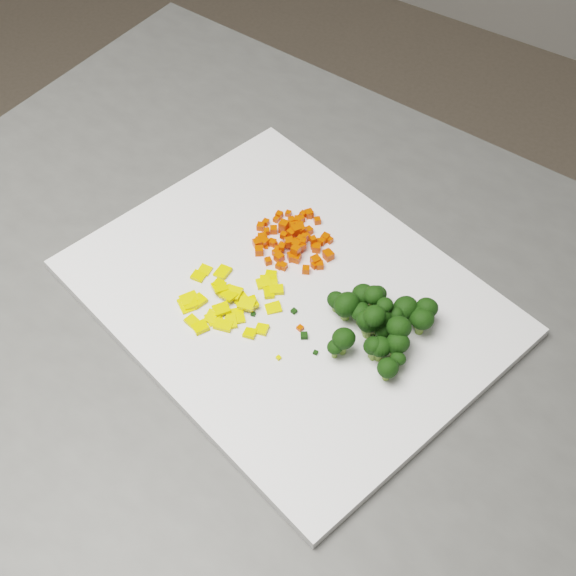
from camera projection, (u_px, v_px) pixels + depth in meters
The scene contains 157 objects.
ground at pixel (134, 542), 1.58m from camera, with size 4.00×4.00×0.00m, color #786755.
counter_block at pixel (310, 522), 1.14m from camera, with size 1.04×0.73×0.90m, color #4B4B48.
cutting_board at pixel (288, 297), 0.82m from camera, with size 0.41×0.32×0.01m, color white.
carrot_pile at pixel (294, 236), 0.85m from camera, with size 0.09×0.09×0.03m, color red, non-canonical shape.
pepper_pile at pixel (233, 295), 0.81m from camera, with size 0.11×0.11×0.01m, color yellow, non-canonical shape.
broccoli_pile at pixel (381, 318), 0.77m from camera, with size 0.11×0.11×0.05m, color black, non-canonical shape.
carrot_cube_0 at pixel (310, 215), 0.88m from camera, with size 0.01×0.01×0.01m, color red.
carrot_cube_1 at pixel (301, 230), 0.86m from camera, with size 0.01×0.01×0.01m, color red.
carrot_cube_2 at pixel (295, 243), 0.85m from camera, with size 0.01×0.01×0.01m, color red.
carrot_cube_3 at pixel (296, 245), 0.84m from camera, with size 0.01×0.01×0.01m, color red.
carrot_cube_4 at pixel (306, 270), 0.83m from camera, with size 0.01×0.01×0.01m, color red.
carrot_cube_5 at pixel (291, 245), 0.85m from camera, with size 0.01×0.01×0.01m, color red.
carrot_cube_6 at pixel (297, 231), 0.86m from camera, with size 0.01×0.01×0.01m, color red.
carrot_cube_7 at pixel (305, 232), 0.86m from camera, with size 0.01×0.01×0.01m, color red.
carrot_cube_8 at pixel (274, 243), 0.86m from camera, with size 0.01×0.01×0.01m, color red.
carrot_cube_9 at pixel (296, 258), 0.84m from camera, with size 0.01×0.01×0.01m, color red.
carrot_cube_10 at pixel (263, 237), 0.86m from camera, with size 0.01×0.01×0.01m, color red.
carrot_cube_11 at pixel (282, 246), 0.85m from camera, with size 0.01×0.01×0.01m, color red.
carrot_cube_12 at pixel (279, 257), 0.84m from camera, with size 0.01×0.01×0.01m, color red.
carrot_cube_13 at pixel (273, 243), 0.86m from camera, with size 0.01×0.01×0.01m, color red.
carrot_cube_14 at pixel (315, 265), 0.84m from camera, with size 0.01×0.01×0.01m, color red.
carrot_cube_15 at pixel (299, 220), 0.88m from camera, with size 0.01×0.01×0.01m, color red.
carrot_cube_16 at pixel (270, 242), 0.86m from camera, with size 0.01×0.01×0.01m, color red.
carrot_cube_17 at pixel (316, 261), 0.84m from camera, with size 0.01×0.01×0.01m, color red.
carrot_cube_18 at pixel (284, 235), 0.86m from camera, with size 0.01×0.01×0.01m, color red.
carrot_cube_19 at pixel (327, 254), 0.85m from camera, with size 0.01×0.01×0.01m, color red.
carrot_cube_20 at pixel (277, 253), 0.85m from camera, with size 0.01×0.01×0.01m, color red.
carrot_cube_21 at pixel (295, 249), 0.84m from camera, with size 0.01×0.01×0.01m, color red.
carrot_cube_22 at pixel (304, 237), 0.85m from camera, with size 0.01×0.01×0.01m, color red.
carrot_cube_23 at pixel (267, 231), 0.87m from camera, with size 0.01×0.01×0.01m, color red.
carrot_cube_24 at pixel (300, 245), 0.85m from camera, with size 0.01×0.01×0.01m, color red.
carrot_cube_25 at pixel (297, 232), 0.86m from camera, with size 0.01×0.01×0.01m, color red.
carrot_cube_26 at pixel (325, 237), 0.86m from camera, with size 0.01×0.01×0.01m, color red.
carrot_cube_27 at pixel (315, 247), 0.85m from camera, with size 0.01×0.01×0.01m, color red.
carrot_cube_28 at pixel (296, 250), 0.84m from camera, with size 0.01×0.01×0.01m, color red.
carrot_cube_29 at pixel (289, 242), 0.85m from camera, with size 0.01×0.01×0.01m, color red.
carrot_cube_30 at pixel (279, 215), 0.88m from camera, with size 0.01×0.01×0.01m, color red.
carrot_cube_31 at pixel (259, 251), 0.85m from camera, with size 0.01×0.01×0.01m, color red.
carrot_cube_32 at pixel (264, 242), 0.85m from camera, with size 0.01×0.01×0.01m, color red.
carrot_cube_33 at pixel (299, 248), 0.85m from camera, with size 0.01×0.01×0.01m, color red.
carrot_cube_34 at pixel (328, 255), 0.84m from camera, with size 0.01×0.01×0.01m, color red.
carrot_cube_35 at pixel (266, 222), 0.87m from camera, with size 0.01×0.01×0.01m, color red.
carrot_cube_36 at pixel (282, 230), 0.87m from camera, with size 0.01×0.01×0.01m, color red.
carrot_cube_37 at pixel (309, 231), 0.87m from camera, with size 0.01×0.01×0.01m, color red.
carrot_cube_38 at pixel (305, 237), 0.86m from camera, with size 0.01×0.01×0.01m, color red.
carrot_cube_39 at pixel (296, 230), 0.86m from camera, with size 0.01×0.01×0.01m, color red.
carrot_cube_40 at pixel (313, 240), 0.85m from camera, with size 0.01×0.01×0.01m, color red.
carrot_cube_41 at pixel (257, 243), 0.85m from camera, with size 0.01×0.01×0.01m, color red.
carrot_cube_42 at pixel (309, 214), 0.88m from camera, with size 0.01×0.01×0.01m, color red.
carrot_cube_43 at pixel (282, 247), 0.84m from camera, with size 0.01×0.01×0.01m, color red.
carrot_cube_44 at pixel (298, 224), 0.87m from camera, with size 0.01×0.01×0.01m, color red.
carrot_cube_45 at pixel (283, 266), 0.83m from camera, with size 0.01×0.01×0.01m, color red.
carrot_cube_46 at pixel (276, 220), 0.88m from camera, with size 0.01×0.01×0.01m, color red.
carrot_cube_47 at pixel (298, 220), 0.88m from camera, with size 0.01×0.01×0.01m, color red.
carrot_cube_48 at pixel (320, 265), 0.84m from camera, with size 0.01×0.01×0.01m, color red.
carrot_cube_49 at pixel (261, 238), 0.86m from camera, with size 0.01×0.01×0.01m, color red.
carrot_cube_50 at pixel (279, 266), 0.84m from camera, with size 0.01×0.01×0.01m, color red.
carrot_cube_51 at pixel (317, 221), 0.88m from camera, with size 0.01×0.01×0.01m, color red.
carrot_cube_52 at pixel (288, 214), 0.88m from camera, with size 0.01×0.01×0.01m, color red.
carrot_cube_53 at pixel (295, 223), 0.87m from camera, with size 0.01×0.01×0.01m, color red.
carrot_cube_54 at pixel (259, 241), 0.86m from camera, with size 0.01×0.01×0.01m, color red.
carrot_cube_55 at pixel (301, 219), 0.88m from camera, with size 0.01×0.01×0.01m, color red.
carrot_cube_56 at pixel (330, 240), 0.86m from camera, with size 0.01×0.01×0.01m, color red.
carrot_cube_57 at pixel (287, 225), 0.87m from camera, with size 0.01×0.01×0.01m, color red.
carrot_cube_58 at pixel (290, 227), 0.87m from camera, with size 0.01×0.01×0.01m, color red.
carrot_cube_59 at pixel (292, 232), 0.86m from camera, with size 0.01×0.01×0.01m, color red.
carrot_cube_60 at pixel (317, 248), 0.85m from camera, with size 0.01×0.01×0.01m, color red.
carrot_cube_61 at pixel (300, 239), 0.85m from camera, with size 0.01×0.01×0.01m, color red.
carrot_cube_62 at pixel (319, 242), 0.86m from camera, with size 0.01×0.01×0.01m, color red.
carrot_cube_63 at pixel (299, 244), 0.85m from camera, with size 0.01×0.01×0.01m, color red.
carrot_cube_64 at pixel (295, 242), 0.85m from camera, with size 0.01×0.01×0.01m, color red.
carrot_cube_65 at pixel (261, 226), 0.87m from camera, with size 0.01×0.01×0.01m, color red.
carrot_cube_66 at pixel (274, 230), 0.87m from camera, with size 0.01×0.01×0.01m, color red.
carrot_cube_67 at pixel (268, 261), 0.84m from camera, with size 0.01×0.01×0.01m, color red.
carrot_cube_68 at pixel (292, 243), 0.85m from camera, with size 0.01×0.01×0.01m, color red.
carrot_cube_69 at pixel (287, 232), 0.86m from camera, with size 0.01×0.01×0.01m, color red.
carrot_cube_70 at pixel (322, 241), 0.86m from camera, with size 0.01×0.01×0.01m, color red.
carrot_cube_71 at pixel (303, 242), 0.85m from camera, with size 0.01×0.01×0.01m, color red.
carrot_cube_72 at pixel (315, 244), 0.85m from camera, with size 0.01×0.01×0.01m, color red.
carrot_cube_73 at pixel (296, 232), 0.87m from camera, with size 0.01×0.01×0.01m, color red.
carrot_cube_74 at pixel (292, 233), 0.85m from camera, with size 0.01×0.01×0.01m, color red.
carrot_cube_75 at pixel (302, 246), 0.85m from camera, with size 0.01×0.01×0.01m, color red.
carrot_cube_76 at pixel (303, 214), 0.88m from camera, with size 0.01×0.01×0.01m, color red.
carrot_cube_77 at pixel (300, 226), 0.86m from camera, with size 0.01×0.01×0.01m, color red.
carrot_cube_78 at pixel (284, 225), 0.86m from camera, with size 0.01×0.01×0.01m, color red.
carrot_cube_79 at pixel (278, 251), 0.85m from camera, with size 0.01×0.01×0.01m, color red.
carrot_cube_80 at pixel (292, 221), 0.88m from camera, with size 0.01×0.01×0.01m, color red.
carrot_cube_81 at pixel (292, 257), 0.84m from camera, with size 0.01×0.01×0.01m, color red.
pepper_chunk_0 at pixel (277, 290), 0.82m from camera, with size 0.01×0.01×0.00m, color yellow.
pepper_chunk_1 at pixel (247, 304), 0.80m from camera, with size 0.02×0.01×0.00m, color yellow.
pepper_chunk_2 at pixel (229, 295), 0.81m from camera, with size 0.01×0.02×0.00m, color yellow.
pepper_chunk_3 at pixel (238, 316), 0.80m from camera, with size 0.02×0.01×0.00m, color yellow.
pepper_chunk_4 at pixel (187, 305), 0.81m from camera, with size 0.02×0.02×0.00m, color yellow.
pepper_chunk_5 at pixel (219, 284), 0.82m from camera, with size 0.01×0.01×0.00m, color yellow.
pepper_chunk_6 at pixel (250, 333), 0.78m from camera, with size 0.01×0.01×0.00m, color yellow.
pepper_chunk_7 at pixel (214, 318), 0.80m from camera, with size 0.02×0.01×0.00m, color yellow.
pepper_chunk_8 at pixel (240, 298), 0.81m from camera, with size 0.01×0.01×0.00m, color yellow.
pepper_chunk_9 at pixel (264, 283), 0.82m from camera, with size 0.01×0.01×0.00m, color yellow.
pepper_chunk_10 at pixel (223, 325), 0.79m from camera, with size 0.02×0.01×0.00m, color yellow.
pepper_chunk_11 at pixel (231, 322), 0.79m from camera, with size 0.01×0.01×0.00m, color yellow.
pepper_chunk_12 at pixel (262, 329), 0.79m from camera, with size 0.01×0.01×0.00m, color yellow.
pepper_chunk_13 at pixel (200, 327), 0.79m from camera, with size 0.01×0.01×0.00m, color yellow.
pepper_chunk_14 at pixel (232, 319), 0.79m from camera, with size 0.01×0.01×0.00m, color yellow.
pepper_chunk_15 at pixel (250, 303), 0.80m from camera, with size 0.02×0.02×0.00m, color yellow.
pepper_chunk_16 at pixel (270, 276), 0.83m from camera, with size 0.01×0.01×0.00m, color yellow.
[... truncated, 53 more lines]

